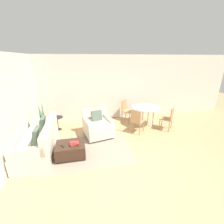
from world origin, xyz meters
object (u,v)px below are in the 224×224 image
(ottoman, at_px, (71,149))
(book_stack, at_px, (74,143))
(tv_remote_primary, at_px, (62,146))
(side_table, at_px, (57,121))
(dining_table, at_px, (146,109))
(couch, at_px, (40,142))
(armchair, at_px, (98,126))
(dining_chair_near_left, at_px, (137,120))
(dining_chair_near_right, at_px, (169,117))
(dining_chair_far_left, at_px, (126,109))
(potted_plant, at_px, (43,125))
(tv_remote_secondary, at_px, (71,142))

(ottoman, relative_size, book_stack, 3.21)
(book_stack, relative_size, tv_remote_primary, 1.77)
(side_table, height_order, dining_table, dining_table)
(couch, xyz_separation_m, armchair, (1.76, 0.67, 0.05))
(dining_chair_near_left, relative_size, dining_chair_near_right, 1.00)
(dining_chair_near_left, height_order, dining_chair_far_left, same)
(couch, relative_size, dining_chair_far_left, 2.14)
(couch, bearing_deg, tv_remote_primary, -35.72)
(book_stack, bearing_deg, couch, 155.29)
(couch, xyz_separation_m, potted_plant, (-0.19, 1.39, -0.06))
(tv_remote_secondary, relative_size, dining_chair_far_left, 0.17)
(ottoman, xyz_separation_m, book_stack, (0.11, -0.05, 0.22))
(armchair, relative_size, potted_plant, 0.91)
(dining_chair_far_left, bearing_deg, dining_chair_near_right, -45.00)
(couch, distance_m, dining_chair_near_left, 3.20)
(ottoman, xyz_separation_m, tv_remote_secondary, (0.03, 0.08, 0.18))
(potted_plant, height_order, dining_chair_near_right, potted_plant)
(book_stack, height_order, dining_chair_near_left, dining_chair_near_left)
(tv_remote_secondary, bearing_deg, side_table, 108.50)
(tv_remote_secondary, bearing_deg, potted_plant, 122.56)
(dining_table, xyz_separation_m, dining_chair_near_left, (-0.64, -0.64, -0.16))
(tv_remote_secondary, distance_m, dining_chair_near_right, 3.63)
(armchair, distance_m, dining_chair_far_left, 1.81)
(tv_remote_secondary, height_order, dining_chair_near_left, dining_chair_near_left)
(dining_table, bearing_deg, dining_chair_far_left, 135.00)
(couch, bearing_deg, dining_chair_near_left, 9.87)
(dining_chair_near_left, distance_m, dining_chair_far_left, 1.28)
(armchair, distance_m, book_stack, 1.37)
(dining_chair_near_left, xyz_separation_m, dining_chair_near_right, (1.28, 0.00, 0.00))
(dining_chair_near_left, bearing_deg, dining_chair_far_left, 90.00)
(tv_remote_secondary, height_order, potted_plant, potted_plant)
(couch, distance_m, side_table, 1.46)
(potted_plant, bearing_deg, dining_chair_near_left, -14.12)
(tv_remote_primary, distance_m, dining_chair_near_right, 3.90)
(dining_chair_near_left, distance_m, dining_chair_near_right, 1.28)
(book_stack, distance_m, dining_chair_far_left, 3.15)
(dining_chair_near_right, bearing_deg, tv_remote_secondary, -166.24)
(ottoman, bearing_deg, armchair, 50.30)
(armchair, distance_m, potted_plant, 2.08)
(potted_plant, height_order, dining_chair_near_left, potted_plant)
(tv_remote_secondary, relative_size, dining_chair_near_left, 0.17)
(dining_chair_far_left, bearing_deg, tv_remote_primary, -136.96)
(potted_plant, relative_size, dining_chair_far_left, 1.34)
(potted_plant, xyz_separation_m, side_table, (0.50, 0.04, 0.10))
(tv_remote_primary, bearing_deg, tv_remote_secondary, 36.55)
(tv_remote_secondary, bearing_deg, dining_chair_near_left, 21.02)
(tv_remote_primary, xyz_separation_m, side_table, (-0.36, 1.91, -0.03))
(dining_chair_far_left, bearing_deg, tv_remote_secondary, -136.38)
(armchair, relative_size, dining_chair_near_right, 1.21)
(tv_remote_secondary, height_order, dining_chair_near_right, dining_chair_near_right)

